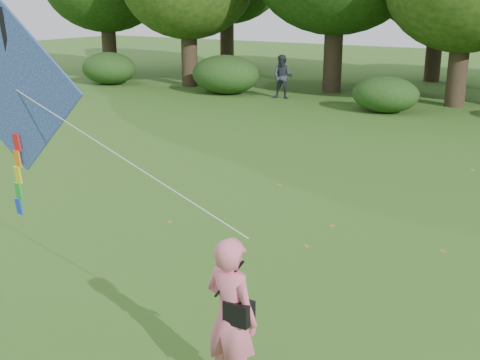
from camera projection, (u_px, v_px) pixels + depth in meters
The scene contains 7 objects.
ground at pixel (237, 340), 7.92m from camera, with size 100.00×100.00×0.00m, color #265114.
man_kite_flyer at pixel (231, 317), 6.63m from camera, with size 0.69×0.45×1.89m, color #E06983.
bystander_left at pixel (283, 77), 26.74m from camera, with size 0.94×0.73×1.93m, color #292E37.
crossbody_bag at pixel (239, 311), 6.51m from camera, with size 0.43×0.20×0.73m.
flying_kite at pixel (15, 92), 8.68m from camera, with size 5.66×0.90×3.23m.
shrub_band at pixel (476, 96), 22.28m from camera, with size 39.15×3.22×1.88m.
fallen_leaves at pixel (446, 224), 11.99m from camera, with size 9.30×12.57×0.01m.
Camera 1 is at (3.76, -5.87, 4.32)m, focal length 45.00 mm.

